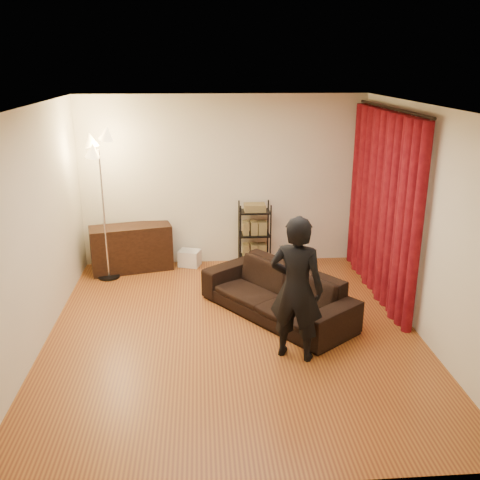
{
  "coord_description": "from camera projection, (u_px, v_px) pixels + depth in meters",
  "views": [
    {
      "loc": [
        -0.37,
        -5.84,
        3.17
      ],
      "look_at": [
        0.1,
        0.3,
        1.1
      ],
      "focal_mm": 40.0,
      "sensor_mm": 36.0,
      "label": 1
    }
  ],
  "objects": [
    {
      "name": "floor",
      "position": [
        234.0,
        333.0,
        6.55
      ],
      "size": [
        5.0,
        5.0,
        0.0
      ],
      "primitive_type": "plane",
      "color": "#9A5C20",
      "rests_on": "ground"
    },
    {
      "name": "ceiling",
      "position": [
        233.0,
        107.0,
        5.69
      ],
      "size": [
        5.0,
        5.0,
        0.0
      ],
      "primitive_type": "plane",
      "rotation": [
        3.14,
        0.0,
        0.0
      ],
      "color": "white",
      "rests_on": "ground"
    },
    {
      "name": "wall_back",
      "position": [
        223.0,
        181.0,
        8.48
      ],
      "size": [
        5.0,
        0.0,
        5.0
      ],
      "primitive_type": "plane",
      "rotation": [
        1.57,
        0.0,
        0.0
      ],
      "color": "beige",
      "rests_on": "ground"
    },
    {
      "name": "wall_front",
      "position": [
        256.0,
        333.0,
        3.76
      ],
      "size": [
        5.0,
        0.0,
        5.0
      ],
      "primitive_type": "plane",
      "rotation": [
        -1.57,
        0.0,
        0.0
      ],
      "color": "beige",
      "rests_on": "ground"
    },
    {
      "name": "wall_left",
      "position": [
        32.0,
        232.0,
        5.96
      ],
      "size": [
        0.0,
        5.0,
        5.0
      ],
      "primitive_type": "plane",
      "rotation": [
        1.57,
        0.0,
        1.57
      ],
      "color": "beige",
      "rests_on": "ground"
    },
    {
      "name": "wall_right",
      "position": [
        424.0,
        224.0,
        6.28
      ],
      "size": [
        0.0,
        5.0,
        5.0
      ],
      "primitive_type": "plane",
      "rotation": [
        1.57,
        0.0,
        -1.57
      ],
      "color": "beige",
      "rests_on": "ground"
    },
    {
      "name": "curtain_rod",
      "position": [
        392.0,
        108.0,
        6.95
      ],
      "size": [
        0.04,
        2.65,
        0.04
      ],
      "primitive_type": "cylinder",
      "rotation": [
        1.57,
        0.0,
        0.0
      ],
      "color": "black",
      "rests_on": "wall_right"
    },
    {
      "name": "curtain",
      "position": [
        382.0,
        205.0,
        7.36
      ],
      "size": [
        0.22,
        2.65,
        2.55
      ],
      "primitive_type": null,
      "color": "maroon",
      "rests_on": "ground"
    },
    {
      "name": "sofa",
      "position": [
        277.0,
        293.0,
        6.92
      ],
      "size": [
        1.96,
        2.21,
        0.62
      ],
      "primitive_type": "imported",
      "rotation": [
        0.0,
        0.0,
        -0.93
      ],
      "color": "black",
      "rests_on": "ground"
    },
    {
      "name": "person",
      "position": [
        296.0,
        289.0,
        5.79
      ],
      "size": [
        0.71,
        0.61,
        1.65
      ],
      "primitive_type": "imported",
      "rotation": [
        0.0,
        0.0,
        2.71
      ],
      "color": "black",
      "rests_on": "ground"
    },
    {
      "name": "media_cabinet",
      "position": [
        131.0,
        248.0,
        8.43
      ],
      "size": [
        1.32,
        0.74,
        0.73
      ],
      "primitive_type": "cube",
      "rotation": [
        0.0,
        0.0,
        0.24
      ],
      "color": "black",
      "rests_on": "ground"
    },
    {
      "name": "storage_boxes",
      "position": [
        190.0,
        258.0,
        8.65
      ],
      "size": [
        0.38,
        0.34,
        0.27
      ],
      "primitive_type": null,
      "rotation": [
        0.0,
        0.0,
        -0.29
      ],
      "color": "silver",
      "rests_on": "ground"
    },
    {
      "name": "wire_shelf",
      "position": [
        254.0,
        234.0,
        8.57
      ],
      "size": [
        0.56,
        0.46,
        1.05
      ],
      "primitive_type": null,
      "rotation": [
        0.0,
        0.0,
        0.32
      ],
      "color": "black",
      "rests_on": "ground"
    },
    {
      "name": "floor_lamp",
      "position": [
        103.0,
        208.0,
        7.88
      ],
      "size": [
        0.49,
        0.49,
        2.2
      ],
      "primitive_type": null,
      "rotation": [
        0.0,
        0.0,
        0.29
      ],
      "color": "silver",
      "rests_on": "ground"
    }
  ]
}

